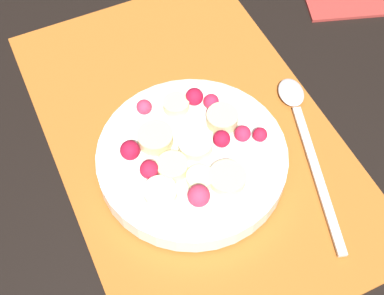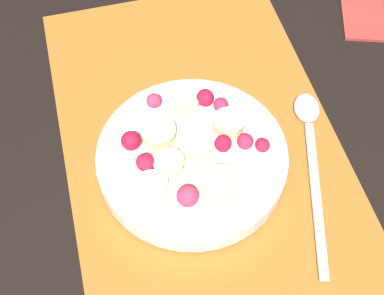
% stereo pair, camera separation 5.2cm
% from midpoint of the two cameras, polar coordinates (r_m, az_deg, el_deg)
% --- Properties ---
extents(ground_plane, '(3.00, 3.00, 0.00)m').
position_cam_midpoint_polar(ground_plane, '(0.58, -2.64, 1.07)').
color(ground_plane, black).
extents(placemat, '(0.45, 0.29, 0.01)m').
position_cam_midpoint_polar(placemat, '(0.58, -2.65, 1.24)').
color(placemat, '#B26023').
rests_on(placemat, ground_plane).
extents(fruit_bowl, '(0.19, 0.19, 0.05)m').
position_cam_midpoint_polar(fruit_bowl, '(0.54, -2.81, -1.13)').
color(fruit_bowl, white).
rests_on(fruit_bowl, placemat).
extents(spoon, '(0.21, 0.08, 0.01)m').
position_cam_midpoint_polar(spoon, '(0.58, 9.19, 2.11)').
color(spoon, silver).
rests_on(spoon, placemat).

